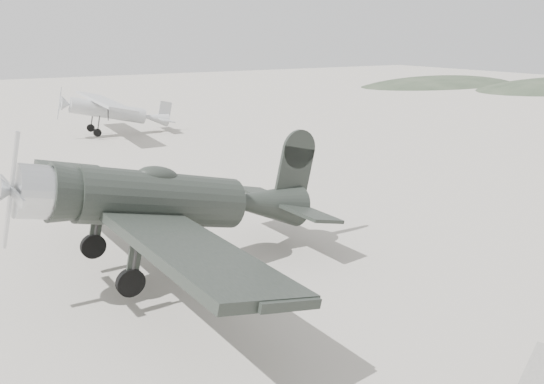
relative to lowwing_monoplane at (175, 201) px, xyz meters
The scene contains 4 objects.
ground 4.44m from the lowwing_monoplane, 10.90° to the right, with size 160.00×160.00×0.00m, color #A6A094.
hill_northeast 66.63m from the lowwing_monoplane, 36.14° to the left, with size 32.00×16.00×5.20m, color #2C3828.
lowwing_monoplane is the anchor object (origin of this frame).
highwing_monoplane 23.51m from the lowwing_monoplane, 79.77° to the left, with size 7.55×10.57×3.02m.
Camera 1 is at (-8.67, -12.92, 6.71)m, focal length 35.00 mm.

